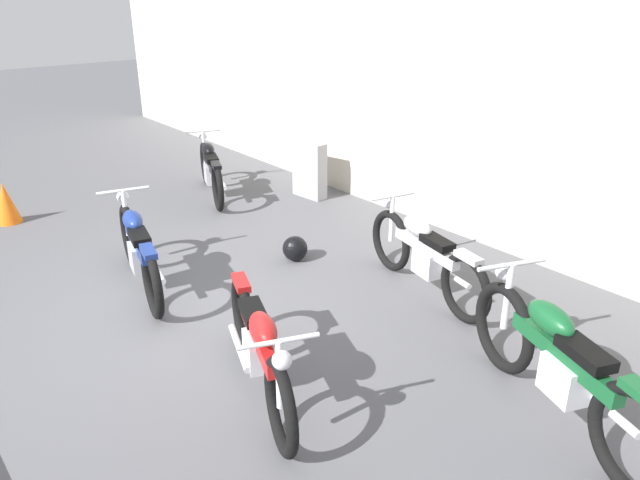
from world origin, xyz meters
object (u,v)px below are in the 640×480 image
(motorcycle_silver, at_px, (425,255))
(motorcycle_green, at_px, (560,365))
(helmet, at_px, (295,248))
(stone_marker, at_px, (310,170))
(traffic_cone, at_px, (6,203))
(motorcycle_red, at_px, (259,348))
(motorcycle_blue, at_px, (138,249))
(motorcycle_black, at_px, (211,169))

(motorcycle_silver, bearing_deg, motorcycle_green, 171.04)
(helmet, relative_size, motorcycle_silver, 0.15)
(helmet, xyz_separation_m, motorcycle_green, (3.39, -0.20, 0.32))
(stone_marker, relative_size, helmet, 2.86)
(stone_marker, bearing_deg, motorcycle_silver, -17.39)
(stone_marker, relative_size, traffic_cone, 1.50)
(stone_marker, xyz_separation_m, motorcycle_red, (3.46, -3.22, 0.01))
(helmet, bearing_deg, motorcycle_blue, -106.45)
(traffic_cone, height_order, motorcycle_blue, motorcycle_blue)
(stone_marker, xyz_separation_m, motorcycle_blue, (1.17, -3.17, 0.02))
(motorcycle_red, relative_size, motorcycle_green, 0.91)
(stone_marker, relative_size, motorcycle_red, 0.45)
(helmet, bearing_deg, motorcycle_black, 171.09)
(motorcycle_black, xyz_separation_m, motorcycle_silver, (4.04, 0.15, 0.00))
(stone_marker, xyz_separation_m, motorcycle_black, (-0.93, -1.12, 0.00))
(motorcycle_silver, height_order, motorcycle_blue, motorcycle_blue)
(motorcycle_black, bearing_deg, motorcycle_red, 176.18)
(motorcycle_green, distance_m, motorcycle_silver, 2.08)
(motorcycle_black, bearing_deg, motorcycle_silver, -156.21)
(motorcycle_red, bearing_deg, motorcycle_black, 175.56)
(motorcycle_green, bearing_deg, traffic_cone, 38.17)
(helmet, xyz_separation_m, motorcycle_silver, (1.45, 0.55, 0.28))
(helmet, distance_m, motorcycle_black, 2.63)
(helmet, height_order, motorcycle_silver, motorcycle_silver)
(motorcycle_green, xyz_separation_m, motorcycle_silver, (-1.94, 0.75, -0.04))
(helmet, distance_m, motorcycle_silver, 1.58)
(motorcycle_black, bearing_deg, helmet, -167.19)
(motorcycle_green, bearing_deg, stone_marker, 2.49)
(motorcycle_blue, bearing_deg, stone_marker, -56.13)
(motorcycle_black, height_order, motorcycle_silver, motorcycle_silver)
(helmet, xyz_separation_m, traffic_cone, (-3.36, -2.24, 0.13))
(stone_marker, bearing_deg, helmet, -42.65)
(stone_marker, height_order, motorcycle_green, motorcycle_green)
(motorcycle_black, height_order, motorcycle_blue, motorcycle_blue)
(motorcycle_silver, bearing_deg, motorcycle_red, 111.20)
(traffic_cone, xyz_separation_m, motorcycle_blue, (2.88, 0.59, 0.16))
(motorcycle_blue, bearing_deg, helmet, -92.85)
(helmet, xyz_separation_m, motorcycle_red, (1.80, -1.69, 0.28))
(motorcycle_green, bearing_deg, motorcycle_black, 15.58)
(helmet, relative_size, motorcycle_blue, 0.15)
(helmet, xyz_separation_m, motorcycle_blue, (-0.49, -1.64, 0.29))
(motorcycle_blue, bearing_deg, traffic_cone, 25.29)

